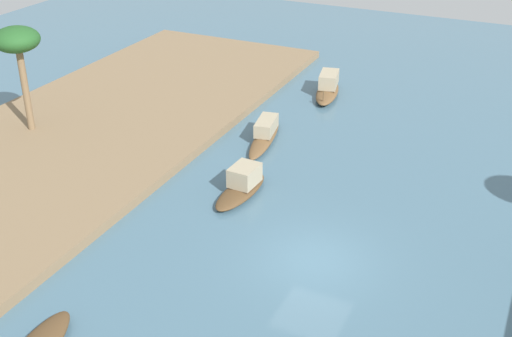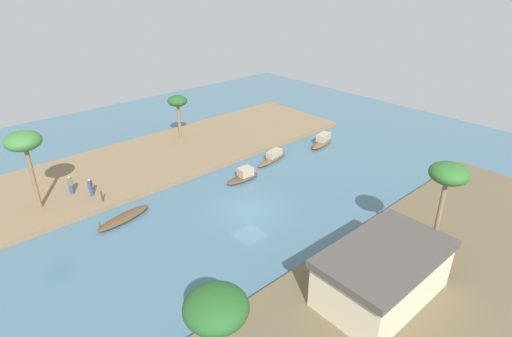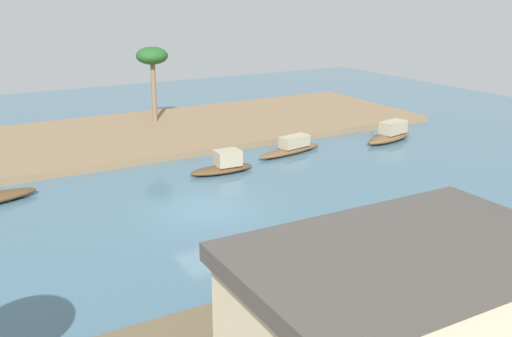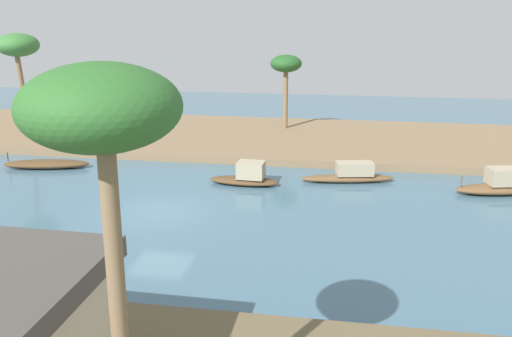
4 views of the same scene
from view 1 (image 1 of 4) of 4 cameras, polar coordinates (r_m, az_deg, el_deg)
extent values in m
plane|color=#476B7F|center=(22.96, 5.29, -8.20)|extent=(71.35, 71.35, 0.00)
cube|color=#846B4C|center=(29.76, -20.79, -0.52)|extent=(43.34, 12.27, 0.42)
ellipsoid|color=brown|center=(31.20, 0.76, 2.74)|extent=(4.89, 1.78, 0.38)
cube|color=tan|center=(31.29, 0.93, 3.87)|extent=(1.97, 1.15, 0.66)
ellipsoid|color=brown|center=(26.60, -1.40, -2.05)|extent=(3.61, 1.36, 0.38)
cube|color=tan|center=(26.58, -1.03, -0.59)|extent=(1.38, 1.08, 0.82)
ellipsoid|color=brown|center=(37.01, 6.43, 6.84)|extent=(4.26, 2.03, 0.49)
cube|color=tan|center=(37.13, 6.55, 7.96)|extent=(1.96, 1.33, 0.79)
cylinder|color=brown|center=(35.17, 6.08, 6.49)|extent=(0.07, 0.07, 0.51)
cylinder|color=#7F6647|center=(32.83, -19.98, 6.65)|extent=(0.33, 0.41, 4.12)
ellipsoid|color=#235623|center=(32.07, -20.71, 10.79)|extent=(2.18, 2.18, 1.20)
camera|label=2|loc=(16.26, 123.17, 0.82)|focal=28.27mm
camera|label=3|loc=(17.92, 83.24, -11.63)|focal=40.38mm
camera|label=4|loc=(29.45, 54.29, 6.25)|focal=36.87mm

